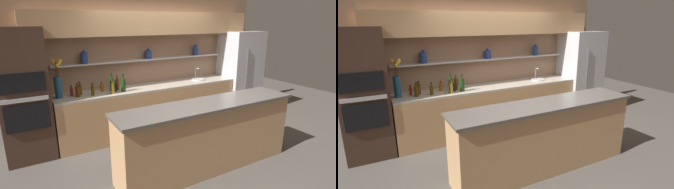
{
  "view_description": "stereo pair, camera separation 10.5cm",
  "coord_description": "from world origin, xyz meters",
  "views": [
    {
      "loc": [
        -2.24,
        -3.2,
        2.14
      ],
      "look_at": [
        -0.19,
        0.41,
        0.97
      ],
      "focal_mm": 28.0,
      "sensor_mm": 36.0,
      "label": 1
    },
    {
      "loc": [
        -2.15,
        -3.25,
        2.14
      ],
      "look_at": [
        -0.19,
        0.41,
        0.97
      ],
      "focal_mm": 28.0,
      "sensor_mm": 36.0,
      "label": 2
    }
  ],
  "objects": [
    {
      "name": "bottle_wine_3",
      "position": [
        -0.86,
        1.27,
        1.04
      ],
      "size": [
        0.07,
        0.07,
        0.32
      ],
      "color": "#193814",
      "rests_on": "back_counter_unit"
    },
    {
      "name": "bottle_oil_0",
      "position": [
        -1.23,
        1.15,
        1.0
      ],
      "size": [
        0.06,
        0.06,
        0.21
      ],
      "color": "#47380A",
      "rests_on": "back_counter_unit"
    },
    {
      "name": "back_counter_unit",
      "position": [
        -0.08,
        1.24,
        0.46
      ],
      "size": [
        3.61,
        0.62,
        0.92
      ],
      "color": "tan",
      "rests_on": "ground_plane"
    },
    {
      "name": "sink_fixture",
      "position": [
        1.03,
        1.25,
        0.94
      ],
      "size": [
        0.29,
        0.29,
        0.25
      ],
      "color": "#B7B7BC",
      "rests_on": "back_counter_unit"
    },
    {
      "name": "bottle_sauce_8",
      "position": [
        -1.03,
        1.32,
        0.99
      ],
      "size": [
        0.06,
        0.06,
        0.18
      ],
      "color": "#9E4C0A",
      "rests_on": "back_counter_unit"
    },
    {
      "name": "bottle_spirit_9",
      "position": [
        -1.47,
        1.17,
        1.02
      ],
      "size": [
        0.07,
        0.07,
        0.24
      ],
      "color": "#4C2D0C",
      "rests_on": "back_counter_unit"
    },
    {
      "name": "oven_tower",
      "position": [
        -2.25,
        1.24,
        1.03
      ],
      "size": [
        0.7,
        0.64,
        2.06
      ],
      "color": "#3D281E",
      "rests_on": "ground_plane"
    },
    {
      "name": "bottle_sauce_6",
      "position": [
        -0.83,
        1.19,
        0.99
      ],
      "size": [
        0.05,
        0.05,
        0.16
      ],
      "color": "black",
      "rests_on": "back_counter_unit"
    },
    {
      "name": "bottle_spirit_7",
      "position": [
        -0.75,
        1.31,
        1.03
      ],
      "size": [
        0.07,
        0.07,
        0.26
      ],
      "color": "#4C2D0C",
      "rests_on": "back_counter_unit"
    },
    {
      "name": "bottle_wine_2",
      "position": [
        -0.7,
        1.12,
        1.04
      ],
      "size": [
        0.08,
        0.08,
        0.32
      ],
      "color": "#193814",
      "rests_on": "back_counter_unit"
    },
    {
      "name": "back_wall_unit",
      "position": [
        -0.0,
        1.53,
        1.55
      ],
      "size": [
        5.2,
        0.44,
        2.6
      ],
      "color": "#937056",
      "rests_on": "ground_plane"
    },
    {
      "name": "bottle_sauce_4",
      "position": [
        -1.55,
        1.3,
        0.99
      ],
      "size": [
        0.05,
        0.05,
        0.18
      ],
      "color": "maroon",
      "rests_on": "back_counter_unit"
    },
    {
      "name": "bottle_spirit_1",
      "position": [
        -1.42,
        1.28,
        1.02
      ],
      "size": [
        0.06,
        0.06,
        0.23
      ],
      "color": "#4C2D0C",
      "rests_on": "back_counter_unit"
    },
    {
      "name": "flower_vase",
      "position": [
        -1.75,
        1.25,
        1.16
      ],
      "size": [
        0.16,
        0.17,
        0.64
      ],
      "color": "navy",
      "rests_on": "back_counter_unit"
    },
    {
      "name": "refrigerator",
      "position": [
        2.17,
        1.2,
        0.96
      ],
      "size": [
        0.85,
        0.73,
        1.91
      ],
      "color": "#B7B7BC",
      "rests_on": "ground_plane"
    },
    {
      "name": "ground_plane",
      "position": [
        0.0,
        0.0,
        0.0
      ],
      "size": [
        12.0,
        12.0,
        0.0
      ],
      "primitive_type": "plane",
      "color": "#4C4742"
    },
    {
      "name": "bottle_oil_5",
      "position": [
        -0.91,
        1.07,
        1.02
      ],
      "size": [
        0.06,
        0.06,
        0.25
      ],
      "color": "olive",
      "rests_on": "back_counter_unit"
    },
    {
      "name": "island_counter",
      "position": [
        0.0,
        -0.42,
        0.51
      ],
      "size": [
        2.8,
        0.61,
        1.02
      ],
      "color": "tan",
      "rests_on": "ground_plane"
    }
  ]
}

